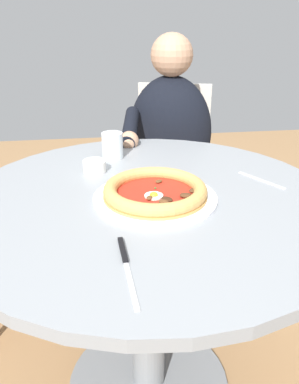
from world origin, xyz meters
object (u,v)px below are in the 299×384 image
at_px(steak_knife, 125,260).
at_px(ramekin_capers, 95,166).
at_px(water_glass, 112,147).
at_px(fork_utensil, 261,180).
at_px(pizza_on_plate, 155,192).
at_px(dining_table, 148,248).
at_px(diner_person, 169,176).
at_px(cafe_chair_diner, 172,160).

height_order(steak_knife, ramekin_capers, ramekin_capers).
height_order(water_glass, ramekin_capers, water_glass).
bearing_deg(fork_utensil, pizza_on_plate, -75.91).
xyz_separation_m(dining_table, water_glass, (-0.31, -0.08, 0.21)).
xyz_separation_m(diner_person, cafe_chair_diner, (-0.14, 0.04, 0.03)).
distance_m(pizza_on_plate, steak_knife, 0.29).
xyz_separation_m(dining_table, diner_person, (-0.70, 0.19, -0.07)).
distance_m(dining_table, cafe_chair_diner, 0.87).
relative_size(ramekin_capers, fork_utensil, 0.49).
distance_m(steak_knife, fork_utensil, 0.56).
bearing_deg(dining_table, pizza_on_plate, 25.79).
bearing_deg(steak_knife, pizza_on_plate, 159.52).
relative_size(pizza_on_plate, fork_utensil, 2.27).
bearing_deg(dining_table, diner_person, 164.93).
bearing_deg(pizza_on_plate, steak_knife, -20.48).
bearing_deg(water_glass, steak_knife, -0.59).
distance_m(steak_knife, ramekin_capers, 0.49).
xyz_separation_m(dining_table, pizza_on_plate, (0.03, 0.01, 0.19)).
relative_size(water_glass, steak_knife, 0.38).
relative_size(pizza_on_plate, ramekin_capers, 4.61).
height_order(dining_table, cafe_chair_diner, cafe_chair_diner).
relative_size(steak_knife, fork_utensil, 1.58).
distance_m(dining_table, pizza_on_plate, 0.19).
height_order(dining_table, diner_person, diner_person).
bearing_deg(diner_person, ramekin_capers, -32.93).
xyz_separation_m(steak_knife, cafe_chair_diner, (-1.14, 0.31, -0.21)).
distance_m(fork_utensil, diner_person, 0.71).
bearing_deg(water_glass, cafe_chair_diner, 149.54).
xyz_separation_m(ramekin_capers, diner_person, (-0.51, 0.33, -0.26)).
bearing_deg(cafe_chair_diner, dining_table, -15.20).
xyz_separation_m(ramekin_capers, cafe_chair_diner, (-0.65, 0.37, -0.23)).
bearing_deg(cafe_chair_diner, pizza_on_plate, -13.80).
relative_size(water_glass, cafe_chair_diner, 0.10).
height_order(pizza_on_plate, steak_knife, pizza_on_plate).
distance_m(pizza_on_plate, cafe_chair_diner, 0.92).
relative_size(diner_person, cafe_chair_diner, 1.27).
bearing_deg(diner_person, water_glass, -34.86).
distance_m(pizza_on_plate, water_glass, 0.36).
bearing_deg(dining_table, fork_utensil, 98.71).
height_order(steak_knife, diner_person, diner_person).
bearing_deg(cafe_chair_diner, fork_utensil, 8.40).
height_order(pizza_on_plate, diner_person, diner_person).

